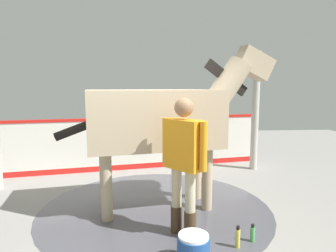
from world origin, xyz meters
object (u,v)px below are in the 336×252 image
at_px(horse, 164,118).
at_px(wash_bucket, 193,250).
at_px(bottle_shampoo, 238,238).
at_px(bottle_spray, 252,234).
at_px(handler, 183,157).

xyz_separation_m(horse, wash_bucket, (-1.51, -0.22, -1.25)).
height_order(wash_bucket, bottle_shampoo, wash_bucket).
bearing_deg(bottle_spray, handler, 74.39).
distance_m(handler, bottle_spray, 1.26).
relative_size(bottle_shampoo, bottle_spray, 1.22).
xyz_separation_m(handler, bottle_shampoo, (-0.35, -0.60, -0.89)).
height_order(horse, bottle_spray, horse).
xyz_separation_m(horse, bottle_spray, (-1.11, -1.02, -1.31)).
bearing_deg(bottle_spray, horse, 42.62).
relative_size(handler, bottle_shampoo, 6.43).
xyz_separation_m(handler, wash_bucket, (-0.64, -0.03, -0.85)).
relative_size(horse, handler, 1.92).
distance_m(horse, bottle_spray, 2.00).
height_order(handler, bottle_shampoo, handler).
xyz_separation_m(wash_bucket, bottle_shampoo, (0.28, -0.57, -0.04)).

